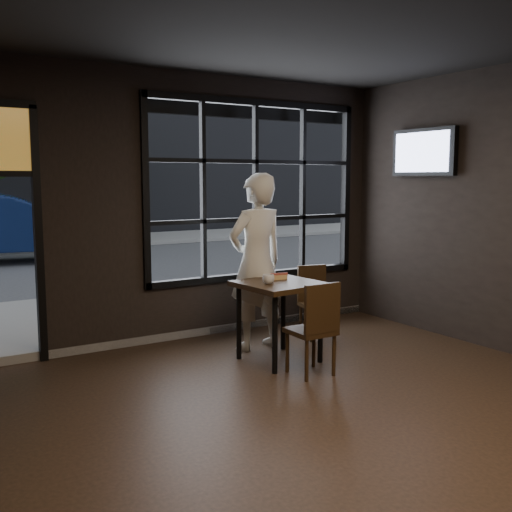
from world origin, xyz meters
TOP-DOWN VIEW (x-y plane):
  - floor at (0.00, 0.00)m, footprint 6.00×7.00m
  - window_frame at (1.20, 3.50)m, footprint 3.06×0.12m
  - cafe_table at (0.66, 2.14)m, footprint 0.87×0.87m
  - chair_near at (0.67, 1.60)m, footprint 0.41×0.41m
  - chair_window at (1.58, 2.67)m, footprint 0.45×0.45m
  - man at (0.71, 2.69)m, footprint 0.77×0.54m
  - hotdog at (0.74, 2.28)m, footprint 0.21×0.12m
  - cup at (0.50, 2.11)m, footprint 0.15×0.15m
  - tv at (2.93, 2.28)m, footprint 0.11×1.01m
  - navy_car at (-0.47, 11.84)m, footprint 4.79×2.35m
  - tree_right at (2.77, 14.63)m, footprint 2.31×2.31m

SIDE VIEW (x-z plane):
  - floor at x=0.00m, z-range -0.02..0.00m
  - cafe_table at x=0.66m, z-range 0.00..0.87m
  - chair_window at x=1.58m, z-range 0.00..0.88m
  - chair_near at x=0.67m, z-range 0.00..0.95m
  - navy_car at x=-0.47m, z-range 0.10..1.61m
  - hotdog at x=0.74m, z-range 0.86..0.92m
  - cup at x=0.50m, z-range 0.86..0.96m
  - man at x=0.71m, z-range 0.00..2.02m
  - window_frame at x=1.20m, z-range 0.66..2.94m
  - tv at x=2.93m, z-range 1.99..2.57m
  - tree_right at x=2.77m, z-range 0.81..4.75m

